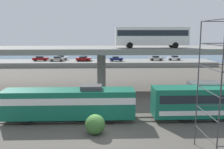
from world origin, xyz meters
TOP-DOWN VIEW (x-y plane):
  - ground_plane at (0.00, 0.00)m, footprint 260.00×260.00m
  - rail_strip_near at (0.00, 3.28)m, footprint 110.00×0.12m
  - rail_strip_far at (0.00, 4.72)m, footprint 110.00×0.12m
  - train_locomotive at (-4.38, 4.00)m, footprint 16.02×3.04m
  - highway_overpass at (0.00, 20.00)m, footprint 96.00×11.14m
  - transit_bus_on_overpass at (8.39, 17.84)m, footprint 12.00×2.68m
  - service_truck_west at (15.98, 11.21)m, footprint 6.80×2.46m
  - pier_parking_lot at (0.00, 55.00)m, footprint 69.35×11.56m
  - parked_car_0 at (4.34, 53.75)m, footprint 4.10×1.85m
  - parked_car_1 at (17.13, 55.33)m, footprint 4.35×1.94m
  - parked_car_2 at (-19.28, 55.28)m, footprint 4.70×2.00m
  - parked_car_3 at (-5.55, 56.13)m, footprint 4.32×1.89m
  - parked_car_4 at (23.10, 55.94)m, footprint 4.23×1.93m
  - parked_car_5 at (-5.88, 53.89)m, footprint 4.43×1.92m
  - parked_car_6 at (-13.15, 57.78)m, footprint 4.18×1.93m
  - parked_car_7 at (-13.94, 54.15)m, footprint 4.56×2.00m
  - harbor_water at (0.00, 78.00)m, footprint 140.00×36.00m
  - shrub_right at (-0.53, -0.09)m, footprint 2.03×2.03m

SIDE VIEW (x-z plane):
  - ground_plane at x=0.00m, z-range 0.00..0.00m
  - harbor_water at x=0.00m, z-range 0.00..0.01m
  - rail_strip_near at x=0.00m, z-range 0.00..0.12m
  - rail_strip_far at x=0.00m, z-range 0.00..0.12m
  - pier_parking_lot at x=0.00m, z-range 0.00..1.39m
  - shrub_right at x=-0.53m, z-range 0.00..2.03m
  - service_truck_west at x=15.98m, z-range 0.12..3.16m
  - parked_car_0 at x=4.34m, z-range 1.41..2.91m
  - parked_car_6 at x=-13.15m, z-range 1.41..2.91m
  - parked_car_3 at x=-5.55m, z-range 1.41..2.91m
  - parked_car_4 at x=23.10m, z-range 1.41..2.91m
  - parked_car_1 at x=17.13m, z-range 1.42..2.92m
  - parked_car_5 at x=-5.88m, z-range 1.42..2.92m
  - parked_car_7 at x=-13.94m, z-range 1.42..2.92m
  - parked_car_2 at x=-19.28m, z-range 1.42..2.92m
  - train_locomotive at x=-4.38m, z-range 0.10..4.28m
  - highway_overpass at x=0.00m, z-range 3.17..10.77m
  - transit_bus_on_overpass at x=8.39m, z-range 7.95..11.35m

